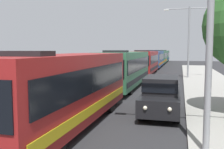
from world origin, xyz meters
TOP-DOWN VIEW (x-y plane):
  - bus_lead at (-1.30, 10.50)m, footprint 2.58×10.47m
  - bus_second_in_line at (-1.30, 22.33)m, footprint 2.58×11.55m
  - bus_middle at (-1.30, 35.24)m, footprint 2.58×10.77m
  - bus_fourth_in_line at (-1.30, 47.54)m, footprint 2.58×11.81m
  - bus_rear at (-1.30, 60.31)m, footprint 2.58×11.31m
  - bus_tail_end at (-1.30, 73.44)m, footprint 2.58×11.19m
  - white_suv at (2.40, 13.62)m, footprint 1.86×4.63m
  - streetlamp_mid at (4.10, 30.63)m, footprint 5.54×0.28m

SIDE VIEW (x-z plane):
  - white_suv at x=2.40m, z-range 0.08..1.98m
  - bus_lead at x=-1.30m, z-range 0.08..3.29m
  - bus_middle at x=-1.30m, z-range 0.08..3.29m
  - bus_tail_end at x=-1.30m, z-range 0.09..3.30m
  - bus_rear at x=-1.30m, z-range 0.09..3.30m
  - bus_second_in_line at x=-1.30m, z-range 0.09..3.30m
  - bus_fourth_in_line at x=-1.30m, z-range 0.09..3.30m
  - streetlamp_mid at x=4.10m, z-range 1.04..8.87m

